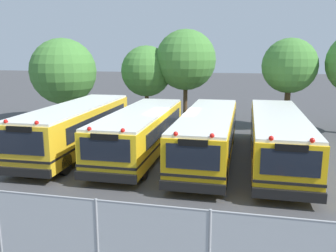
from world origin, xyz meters
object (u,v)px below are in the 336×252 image
tree_0 (65,71)px  school_bus_3 (277,136)px  traffic_cone (300,252)px  tree_2 (187,61)px  school_bus_2 (208,134)px  tree_3 (290,66)px  school_bus_0 (77,126)px  tree_1 (147,70)px  school_bus_1 (141,131)px

tree_0 → school_bus_3: bearing=-27.0°
traffic_cone → tree_0: bearing=132.9°
tree_2 → traffic_cone: tree_2 is taller
school_bus_2 → tree_0: bearing=-33.6°
tree_2 → tree_3: size_ratio=1.13×
school_bus_0 → tree_2: bearing=-114.4°
tree_0 → school_bus_2: bearing=-33.7°
school_bus_3 → traffic_cone: size_ratio=19.30×
tree_1 → tree_3: (10.73, -1.93, 0.52)m
tree_1 → traffic_cone: (9.39, -18.82, -3.67)m
school_bus_2 → tree_3: tree_3 is taller
school_bus_1 → tree_0: tree_0 is taller
school_bus_1 → traffic_cone: bearing=128.0°
school_bus_2 → school_bus_3: (3.39, 0.20, 0.00)m
tree_0 → tree_3: bearing=0.9°
tree_2 → traffic_cone: size_ratio=12.38×
tree_3 → traffic_cone: tree_3 is taller
school_bus_1 → tree_2: (0.73, 10.23, 3.41)m
school_bus_1 → traffic_cone: (6.86, -8.64, -1.03)m
tree_2 → tree_3: (7.47, -1.98, -0.25)m
school_bus_3 → tree_1: (-9.47, 10.08, 2.61)m
school_bus_2 → tree_2: bearing=-74.7°
school_bus_3 → tree_2: 12.35m
school_bus_0 → tree_3: tree_3 is taller
school_bus_3 → tree_0: 17.60m
school_bus_3 → tree_3: bearing=-98.5°
school_bus_3 → tree_2: (-6.21, 10.12, 3.38)m
school_bus_0 → tree_1: 10.61m
school_bus_2 → tree_0: 14.80m
school_bus_3 → tree_0: size_ratio=1.72×
tree_1 → school_bus_1: bearing=-76.1°
tree_3 → traffic_cone: (-1.34, -16.89, -4.20)m
tree_1 → tree_2: (3.26, 0.05, 0.77)m
school_bus_3 → tree_1: size_ratio=1.88×
school_bus_3 → school_bus_1: bearing=1.2°
tree_1 → school_bus_0: bearing=-96.4°
tree_3 → school_bus_3: bearing=-98.8°
school_bus_3 → tree_1: bearing=-46.4°
school_bus_0 → tree_0: tree_0 is taller
school_bus_1 → tree_3: (8.20, 8.25, 3.16)m
school_bus_0 → school_bus_2: (7.22, -0.04, -0.07)m
school_bus_0 → school_bus_3: school_bus_0 is taller
tree_0 → traffic_cone: tree_0 is taller
school_bus_0 → tree_0: (-4.91, 8.05, 2.52)m
tree_2 → tree_3: 7.73m
traffic_cone → tree_3: bearing=85.5°
school_bus_0 → school_bus_1: bearing=179.6°
school_bus_1 → tree_0: size_ratio=1.59×
school_bus_2 → tree_1: (-6.08, 10.28, 2.62)m
school_bus_0 → school_bus_3: bearing=179.6°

